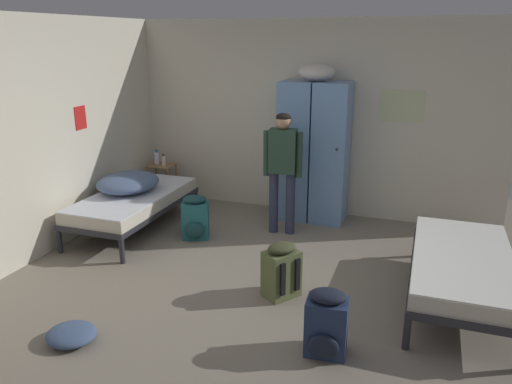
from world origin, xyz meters
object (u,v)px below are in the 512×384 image
at_px(lotion_bottle, 164,160).
at_px(backpack_navy, 326,324).
at_px(bed_right, 462,265).
at_px(water_bottle, 157,158).
at_px(locker_bank, 314,149).
at_px(clothes_pile_denim, 71,334).
at_px(bed_left_rear, 134,201).
at_px(person_traveler, 283,162).
at_px(backpack_olive, 281,271).
at_px(backpack_teal, 195,218).
at_px(shelf_unit, 162,179).
at_px(bedding_heap, 128,182).

height_order(lotion_bottle, backpack_navy, lotion_bottle).
bearing_deg(bed_right, water_bottle, 157.35).
bearing_deg(locker_bank, backpack_navy, -74.72).
height_order(bed_right, water_bottle, water_bottle).
xyz_separation_m(backpack_navy, clothes_pile_denim, (-2.00, -0.54, -0.20)).
height_order(bed_left_rear, person_traveler, person_traveler).
bearing_deg(water_bottle, backpack_olive, -40.08).
height_order(bed_right, lotion_bottle, lotion_bottle).
distance_m(locker_bank, backpack_teal, 1.82).
relative_size(locker_bank, water_bottle, 9.72).
bearing_deg(locker_bank, backpack_olive, -84.55).
bearing_deg(bed_left_rear, backpack_teal, 0.13).
distance_m(bed_left_rear, lotion_bottle, 1.16).
height_order(lotion_bottle, backpack_olive, lotion_bottle).
xyz_separation_m(water_bottle, backpack_olive, (2.60, -2.19, -0.40)).
xyz_separation_m(water_bottle, lotion_bottle, (0.15, -0.06, -0.02)).
xyz_separation_m(shelf_unit, clothes_pile_denim, (1.12, -3.46, -0.28)).
relative_size(bed_right, lotion_bottle, 10.98).
relative_size(backpack_olive, backpack_teal, 1.00).
height_order(bed_left_rear, backpack_olive, backpack_olive).
xyz_separation_m(water_bottle, clothes_pile_denim, (1.20, -3.48, -0.60)).
bearing_deg(water_bottle, locker_bank, 0.08).
bearing_deg(locker_bank, lotion_bottle, -178.38).
bearing_deg(backpack_navy, bedding_heap, 148.10).
distance_m(bed_right, backpack_olive, 1.68).
bearing_deg(bed_right, locker_bank, 136.01).
height_order(bed_right, clothes_pile_denim, bed_right).
bearing_deg(bed_left_rear, lotion_bottle, 99.21).
height_order(backpack_olive, backpack_teal, same).
height_order(locker_bank, backpack_olive, locker_bank).
bearing_deg(water_bottle, bed_right, -22.65).
xyz_separation_m(bedding_heap, backpack_teal, (0.98, -0.07, -0.34)).
height_order(backpack_olive, clothes_pile_denim, backpack_olive).
distance_m(bed_right, backpack_navy, 1.57).
height_order(bed_right, backpack_olive, backpack_olive).
bearing_deg(shelf_unit, water_bottle, 165.96).
xyz_separation_m(bed_left_rear, backpack_navy, (2.86, -1.78, -0.12)).
height_order(water_bottle, clothes_pile_denim, water_bottle).
distance_m(lotion_bottle, backpack_teal, 1.57).
xyz_separation_m(bedding_heap, water_bottle, (-0.22, 1.09, 0.06)).
bearing_deg(bed_right, clothes_pile_denim, -150.19).
bearing_deg(backpack_navy, bed_right, 49.43).
distance_m(backpack_olive, backpack_teal, 1.73).
bearing_deg(person_traveler, backpack_teal, -150.87).
height_order(shelf_unit, bedding_heap, bedding_heap).
bearing_deg(bedding_heap, bed_left_rear, -34.00).
distance_m(shelf_unit, bedding_heap, 1.11).
xyz_separation_m(locker_bank, water_bottle, (-2.39, -0.00, -0.31)).
relative_size(backpack_navy, clothes_pile_denim, 1.32).
xyz_separation_m(backpack_olive, clothes_pile_denim, (-1.40, -1.30, -0.20)).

